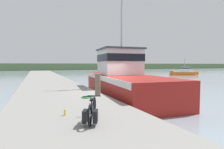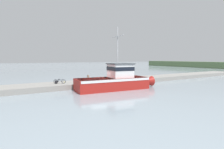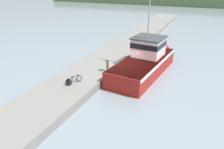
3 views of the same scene
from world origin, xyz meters
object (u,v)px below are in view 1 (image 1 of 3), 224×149
at_px(fishing_boat_main, 123,79).
at_px(water_bottle_by_bike, 65,112).
at_px(boat_blue_far, 184,72).
at_px(boat_red_outer, 127,69).
at_px(mooring_post, 98,85).
at_px(bicycle_touring, 92,112).

height_order(fishing_boat_main, water_bottle_by_bike, fishing_boat_main).
relative_size(boat_blue_far, boat_red_outer, 0.96).
bearing_deg(mooring_post, water_bottle_by_bike, -126.32).
height_order(fishing_boat_main, mooring_post, fishing_boat_main).
relative_size(boat_blue_far, mooring_post, 5.36).
bearing_deg(boat_blue_far, water_bottle_by_bike, -33.78).
distance_m(boat_red_outer, bicycle_touring, 49.20).
xyz_separation_m(fishing_boat_main, boat_blue_far, (24.62, 17.75, -0.59)).
height_order(boat_red_outer, water_bottle_by_bike, boat_red_outer).
distance_m(fishing_boat_main, water_bottle_by_bike, 7.80).
xyz_separation_m(fishing_boat_main, mooring_post, (-2.98, -2.89, -0.00)).
distance_m(fishing_boat_main, boat_red_outer, 41.02).
bearing_deg(water_bottle_by_bike, mooring_post, 53.68).
height_order(boat_blue_far, mooring_post, boat_blue_far).
bearing_deg(bicycle_touring, boat_blue_far, 64.34).
height_order(bicycle_touring, mooring_post, mooring_post).
height_order(fishing_boat_main, bicycle_touring, fishing_boat_main).
height_order(boat_blue_far, boat_red_outer, boat_red_outer).
bearing_deg(boat_blue_far, mooring_post, -35.38).
height_order(mooring_post, water_bottle_by_bike, mooring_post).
xyz_separation_m(boat_blue_far, mooring_post, (-27.60, -20.64, 0.58)).
xyz_separation_m(fishing_boat_main, bicycle_touring, (-4.53, -6.83, -0.29)).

